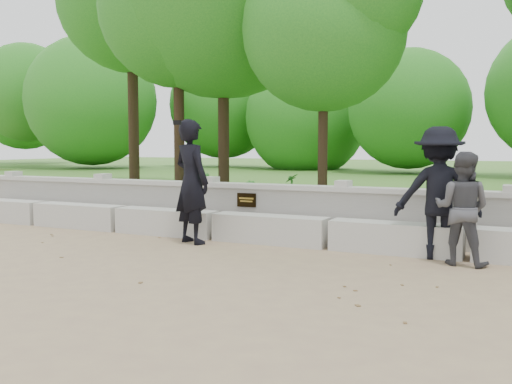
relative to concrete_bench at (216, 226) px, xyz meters
The scene contains 11 objects.
ground 1.91m from the concrete_bench, 90.00° to the right, with size 80.00×80.00×0.00m, color #9A845E.
lawn 12.10m from the concrete_bench, 90.00° to the left, with size 40.00×22.00×0.25m, color #3A681E.
concrete_bench is the anchor object (origin of this frame).
parapet_wall 0.74m from the concrete_bench, 89.99° to the left, with size 12.50×0.35×0.90m.
man_main 0.94m from the concrete_bench, 104.10° to the right, with size 0.85×0.79×1.98m.
visitor_left 4.00m from the concrete_bench, ahead, with size 0.80×0.66×1.49m.
visitor_mid 3.67m from the concrete_bench, ahead, with size 1.33×0.98×1.83m.
tree_near_right 5.31m from the concrete_bench, 77.85° to the left, with size 3.48×3.48×5.77m.
shrub_a 3.77m from the concrete_bench, 122.98° to the left, with size 0.36×0.24×0.68m, color #2E7628.
shrub_b 1.45m from the concrete_bench, 93.49° to the left, with size 0.36×0.29×0.65m, color #2E7628.
shrub_d 3.79m from the concrete_bench, 92.32° to the left, with size 0.38×0.34×0.67m, color #2E7628.
Camera 1 is at (4.72, -6.37, 1.58)m, focal length 40.00 mm.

